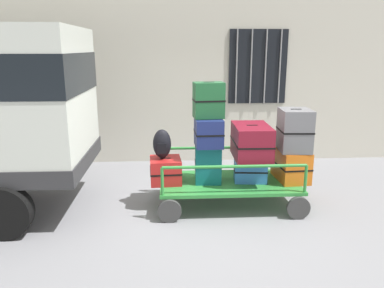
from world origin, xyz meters
The scene contains 13 objects.
ground_plane centered at (0.00, 0.00, 0.00)m, with size 40.00×40.00×0.00m, color gray.
building_wall centered at (0.00, 2.91, 2.50)m, with size 12.00×0.38×5.00m.
luggage_cart centered at (0.22, 0.36, 0.32)m, with size 2.17×1.20×0.39m.
cart_railing centered at (0.22, 0.36, 0.73)m, with size 2.07×1.06×0.42m.
suitcase_left_bottom centered at (-0.75, 0.38, 0.57)m, with size 0.50×0.52×0.38m.
suitcase_midleft_bottom centered at (-0.10, 0.40, 0.67)m, with size 0.42×0.46×0.57m.
suitcase_midleft_middle centered at (-0.10, 0.35, 1.16)m, with size 0.42×0.49×0.42m.
suitcase_midleft_top centered at (-0.10, 0.40, 1.64)m, with size 0.47×0.35×0.53m.
suitcase_center_bottom centered at (0.55, 0.34, 0.57)m, with size 0.52×0.35×0.37m.
suitcase_center_middle centered at (0.55, 0.34, 1.01)m, with size 0.55×0.84×0.51m.
suitcase_midright_bottom centered at (1.19, 0.40, 0.63)m, with size 0.48×0.69×0.48m.
suitcase_midright_middle centered at (1.19, 0.34, 1.19)m, with size 0.48×0.54×0.64m.
backpack centered at (-0.80, 0.39, 0.99)m, with size 0.27×0.22×0.44m.
Camera 1 is at (-0.66, -5.07, 2.38)m, focal length 35.17 mm.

